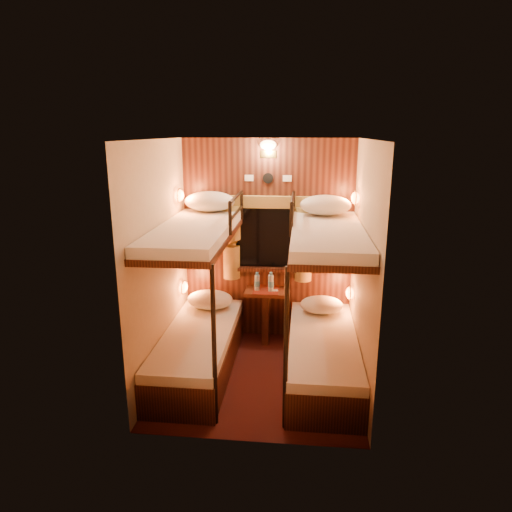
# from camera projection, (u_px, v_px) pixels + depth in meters

# --- Properties ---
(floor) EXTENTS (2.10, 2.10, 0.00)m
(floor) POSITION_uv_depth(u_px,v_px,m) (259.00, 376.00, 4.77)
(floor) COLOR #39150F
(floor) RESTS_ON ground
(ceiling) EXTENTS (2.10, 2.10, 0.00)m
(ceiling) POSITION_uv_depth(u_px,v_px,m) (260.00, 139.00, 4.13)
(ceiling) COLOR silver
(ceiling) RESTS_ON wall_back
(wall_back) EXTENTS (2.40, 0.00, 2.40)m
(wall_back) POSITION_uv_depth(u_px,v_px,m) (268.00, 241.00, 5.46)
(wall_back) COLOR #C6B293
(wall_back) RESTS_ON floor
(wall_front) EXTENTS (2.40, 0.00, 2.40)m
(wall_front) POSITION_uv_depth(u_px,v_px,m) (246.00, 305.00, 3.44)
(wall_front) COLOR #C6B293
(wall_front) RESTS_ON floor
(wall_left) EXTENTS (0.00, 2.40, 2.40)m
(wall_left) POSITION_uv_depth(u_px,v_px,m) (160.00, 263.00, 4.55)
(wall_left) COLOR #C6B293
(wall_left) RESTS_ON floor
(wall_right) EXTENTS (0.00, 2.40, 2.40)m
(wall_right) POSITION_uv_depth(u_px,v_px,m) (364.00, 269.00, 4.35)
(wall_right) COLOR #C6B293
(wall_right) RESTS_ON floor
(back_panel) EXTENTS (2.00, 0.03, 2.40)m
(back_panel) POSITION_uv_depth(u_px,v_px,m) (268.00, 241.00, 5.44)
(back_panel) COLOR black
(back_panel) RESTS_ON floor
(bunk_left) EXTENTS (0.72, 1.90, 1.82)m
(bunk_left) POSITION_uv_depth(u_px,v_px,m) (198.00, 321.00, 4.75)
(bunk_left) COLOR black
(bunk_left) RESTS_ON floor
(bunk_right) EXTENTS (0.72, 1.90, 1.82)m
(bunk_right) POSITION_uv_depth(u_px,v_px,m) (323.00, 326.00, 4.62)
(bunk_right) COLOR black
(bunk_right) RESTS_ON floor
(window) EXTENTS (1.00, 0.12, 0.79)m
(window) POSITION_uv_depth(u_px,v_px,m) (268.00, 243.00, 5.42)
(window) COLOR black
(window) RESTS_ON back_panel
(curtains) EXTENTS (1.10, 0.22, 1.00)m
(curtains) POSITION_uv_depth(u_px,v_px,m) (267.00, 237.00, 5.37)
(curtains) COLOR olive
(curtains) RESTS_ON back_panel
(back_fixtures) EXTENTS (0.54, 0.09, 0.48)m
(back_fixtures) POSITION_uv_depth(u_px,v_px,m) (268.00, 152.00, 5.13)
(back_fixtures) COLOR black
(back_fixtures) RESTS_ON back_panel
(reading_lamps) EXTENTS (2.00, 0.20, 1.25)m
(reading_lamps) POSITION_uv_depth(u_px,v_px,m) (265.00, 245.00, 5.11)
(reading_lamps) COLOR orange
(reading_lamps) RESTS_ON wall_left
(table) EXTENTS (0.50, 0.34, 0.66)m
(table) POSITION_uv_depth(u_px,v_px,m) (266.00, 308.00, 5.47)
(table) COLOR #512412
(table) RESTS_ON floor
(bottle_left) EXTENTS (0.06, 0.06, 0.22)m
(bottle_left) POSITION_uv_depth(u_px,v_px,m) (257.00, 283.00, 5.38)
(bottle_left) COLOR #99BFE5
(bottle_left) RESTS_ON table
(bottle_right) EXTENTS (0.07, 0.07, 0.23)m
(bottle_right) POSITION_uv_depth(u_px,v_px,m) (271.00, 283.00, 5.34)
(bottle_right) COLOR #99BFE5
(bottle_right) RESTS_ON table
(sachet_a) EXTENTS (0.09, 0.08, 0.01)m
(sachet_a) POSITION_uv_depth(u_px,v_px,m) (275.00, 291.00, 5.38)
(sachet_a) COLOR silver
(sachet_a) RESTS_ON table
(sachet_b) EXTENTS (0.07, 0.06, 0.00)m
(sachet_b) POSITION_uv_depth(u_px,v_px,m) (275.00, 289.00, 5.42)
(sachet_b) COLOR silver
(sachet_b) RESTS_ON table
(pillow_lower_left) EXTENTS (0.54, 0.38, 0.21)m
(pillow_lower_left) POSITION_uv_depth(u_px,v_px,m) (210.00, 299.00, 5.35)
(pillow_lower_left) COLOR silver
(pillow_lower_left) RESTS_ON bunk_left
(pillow_lower_right) EXTENTS (0.49, 0.35, 0.19)m
(pillow_lower_right) POSITION_uv_depth(u_px,v_px,m) (322.00, 305.00, 5.21)
(pillow_lower_right) COLOR silver
(pillow_lower_right) RESTS_ON bunk_right
(pillow_upper_left) EXTENTS (0.58, 0.41, 0.23)m
(pillow_upper_left) POSITION_uv_depth(u_px,v_px,m) (210.00, 201.00, 5.18)
(pillow_upper_left) COLOR silver
(pillow_upper_left) RESTS_ON bunk_left
(pillow_upper_right) EXTENTS (0.56, 0.40, 0.22)m
(pillow_upper_right) POSITION_uv_depth(u_px,v_px,m) (325.00, 205.00, 4.94)
(pillow_upper_right) COLOR silver
(pillow_upper_right) RESTS_ON bunk_right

